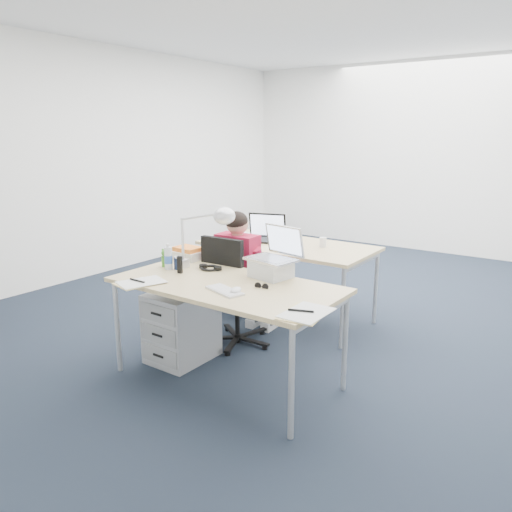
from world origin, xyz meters
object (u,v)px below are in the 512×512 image
Objects in this scene: desk_far at (287,249)px; computer_mouse at (236,290)px; can_koozie at (178,263)px; office_chair at (235,313)px; seated_person at (246,275)px; book_stack at (188,253)px; bear_figurine at (165,258)px; dark_laptop at (264,227)px; drawer_pedestal_near at (182,326)px; silver_laptop at (271,253)px; far_cup at (323,242)px; cordless_phone at (180,265)px; water_bottle at (168,257)px; wireless_keyboard at (225,291)px; desk_near at (226,289)px; drawer_pedestal_far at (245,281)px; headphones at (210,267)px; sunglasses at (262,286)px; desk_lamp at (198,237)px.

computer_mouse reaches higher than desk_far.
office_chair is at bearing 69.20° from can_koozie.
book_stack is (-0.32, -0.36, 0.22)m from seated_person.
book_stack reaches higher than can_koozie.
dark_laptop reaches higher than bear_figurine.
drawer_pedestal_near is 0.96m from silver_laptop.
far_cup is at bearing 68.44° from drawer_pedestal_near.
silver_laptop reaches higher than bear_figurine.
bear_figurine reaches higher than can_koozie.
cordless_phone reaches higher than can_koozie.
wireless_keyboard is at bearing -15.21° from water_bottle.
book_stack reaches higher than desk_far.
desk_near is at bearing 125.79° from computer_mouse.
headphones is at bearing -65.66° from drawer_pedestal_far.
seated_person is at bearing 74.78° from can_koozie.
dark_laptop is (-0.85, 1.26, 0.12)m from sunglasses.
dark_laptop is at bearing 97.25° from headphones.
sunglasses is at bearing 9.73° from desk_near.
headphones is at bearing 126.96° from computer_mouse.
far_cup is (0.54, 1.32, -0.01)m from can_koozie.
seated_person is 3.10× the size of silver_laptop.
desk_lamp reaches higher than book_stack.
desk_near is 0.39m from headphones.
cordless_phone is at bearing -107.81° from far_cup.
desk_lamp is at bearing 165.74° from sunglasses.
seated_person is 0.71m from drawer_pedestal_near.
desk_near is 0.54m from can_koozie.
drawer_pedestal_near is 3.89× the size of bear_figurine.
desk_near is 1.40m from far_cup.
bear_figurine is at bearing -86.71° from book_stack.
dark_laptop is at bearing 84.14° from book_stack.
far_cup is (-0.10, 1.55, 0.04)m from wireless_keyboard.
water_bottle reaches higher than bear_figurine.
bear_figurine reaches higher than drawer_pedestal_far.
silver_laptop reaches higher than can_koozie.
computer_mouse is (0.55, -0.85, 0.19)m from seated_person.
can_koozie reaches higher than desk_far.
silver_laptop is at bearing 17.07° from cordless_phone.
drawer_pedestal_far is at bearing 100.64° from water_bottle.
sunglasses reaches higher than drawer_pedestal_far.
cordless_phone is (-0.61, -0.30, -0.12)m from silver_laptop.
sunglasses reaches higher than desk_near.
desk_lamp reaches higher than far_cup.
desk_lamp reaches higher than headphones.
sunglasses is at bearing -15.88° from desk_lamp.
cordless_phone is (0.07, -0.07, 0.52)m from drawer_pedestal_near.
sunglasses is (0.62, -0.66, 0.18)m from seated_person.
desk_lamp is at bearing 24.80° from water_bottle.
far_cup is (0.37, 0.69, 0.21)m from seated_person.
drawer_pedestal_far is at bearing 108.34° from headphones.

